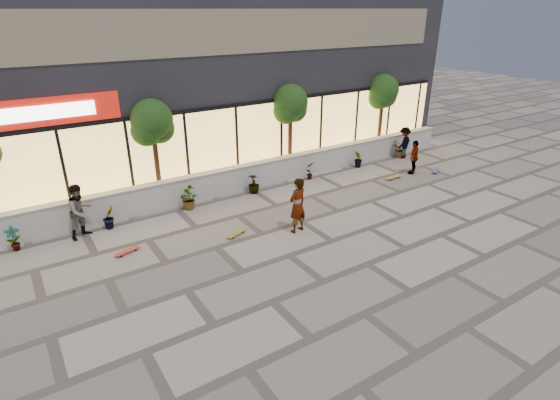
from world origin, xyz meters
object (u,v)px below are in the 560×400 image
tree_east (383,93)px  skater_right_near (414,157)px  skateboard_left (127,251)px  skater_right_far (404,143)px  tree_mideast (290,106)px  skater_center (297,205)px  skateboard_center (236,233)px  skateboard_right_far (436,170)px  skateboard_right_near (393,177)px  skater_left (81,211)px  tree_midwest (152,125)px

tree_east → skater_right_near: size_ratio=2.56×
skateboard_left → skater_right_far: bearing=-8.1°
tree_mideast → skater_center: size_ratio=2.08×
skateboard_center → skateboard_left: size_ratio=1.00×
skater_center → skateboard_right_far: size_ratio=2.33×
skater_center → skateboard_right_near: bearing=-176.3°
tree_mideast → skateboard_right_near: (3.28, -3.21, -2.90)m
skateboard_center → skateboard_right_near: size_ratio=0.98×
skater_right_far → skateboard_left: bearing=-8.3°
tree_east → skateboard_right_near: bearing=-124.7°
tree_east → skater_center: (-8.54, -4.90, -2.04)m
skater_right_near → skateboard_right_near: skater_right_near is taller
skateboard_center → skateboard_left: same height
skater_left → tree_east: bearing=-22.8°
tree_midwest → skater_right_near: 11.20m
skateboard_center → tree_east: bearing=0.2°
tree_midwest → skateboard_right_near: 10.24m
skateboard_right_near → skater_center: bearing=-167.1°
tree_midwest → skater_center: size_ratio=2.08×
tree_mideast → skateboard_left: bearing=-158.2°
tree_midwest → skateboard_left: bearing=-123.8°
skater_right_near → skater_right_far: 2.22m
skater_center → tree_mideast: bearing=-133.1°
skater_left → skateboard_right_near: 12.47m
tree_east → skateboard_center: bearing=-158.6°
skater_right_near → skateboard_center: 9.45m
skater_right_near → skater_right_far: bearing=-154.5°
skater_left → skater_center: bearing=-58.6°
tree_midwest → skateboard_left: size_ratio=4.81×
tree_midwest → skater_center: bearing=-58.9°
skater_center → skater_left: (-5.99, 3.50, -0.04)m
tree_east → skater_right_far: size_ratio=2.53×
tree_east → skateboard_left: 14.37m
skater_right_near → skater_center: bearing=-15.4°
tree_midwest → tree_east: size_ratio=1.00×
tree_mideast → skater_right_far: size_ratio=2.53×
tree_mideast → skater_right_near: size_ratio=2.56×
skateboard_center → skateboard_right_near: skateboard_right_near is taller
tree_east → skateboard_center: tree_east is taller
skater_right_near → skateboard_right_far: bearing=128.5°
tree_east → skater_left: (-14.53, -1.40, -2.09)m
tree_east → skater_left: tree_east is taller
tree_mideast → skater_left: bearing=-171.2°
tree_east → skater_right_near: tree_east is taller
skateboard_center → skater_right_far: bearing=-7.2°
tree_mideast → skateboard_right_near: bearing=-44.4°
skater_center → skater_left: bearing=-41.6°
skater_center → skateboard_left: 5.47m
skater_center → skateboard_right_near: 6.60m
tree_midwest → tree_mideast: 6.00m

